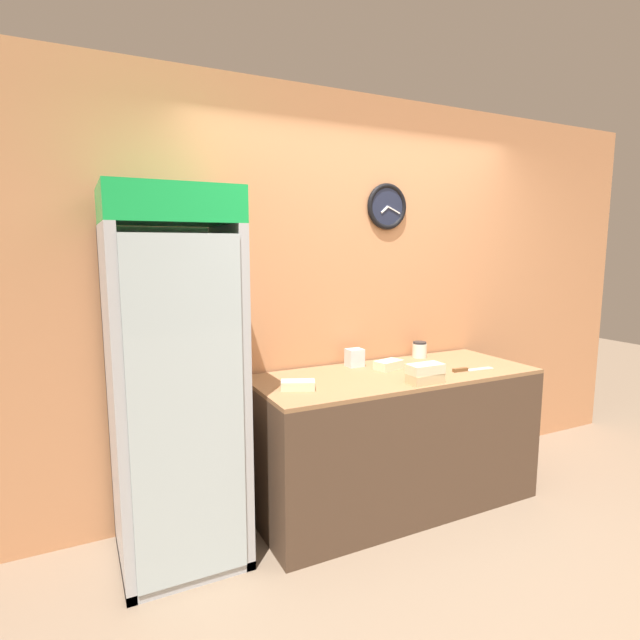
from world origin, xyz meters
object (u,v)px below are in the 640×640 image
(condiment_jar, at_px, (420,350))
(sandwich_stack_bottom, at_px, (425,378))
(sandwich_flat_left, at_px, (389,365))
(chefs_knife, at_px, (467,369))
(beverage_cooler, at_px, (173,364))
(sandwich_flat_right, at_px, (298,385))
(sandwich_stack_middle, at_px, (425,369))
(napkin_dispenser, at_px, (355,358))

(condiment_jar, bearing_deg, sandwich_stack_bottom, -124.97)
(sandwich_stack_bottom, bearing_deg, condiment_jar, 55.03)
(sandwich_stack_bottom, relative_size, condiment_jar, 1.87)
(sandwich_flat_left, relative_size, condiment_jar, 1.77)
(chefs_knife, bearing_deg, sandwich_stack_bottom, -164.88)
(beverage_cooler, distance_m, sandwich_flat_left, 1.39)
(sandwich_flat_right, xyz_separation_m, condiment_jar, (1.14, 0.37, 0.03))
(sandwich_stack_middle, distance_m, napkin_dispenser, 0.57)
(sandwich_flat_left, xyz_separation_m, napkin_dispenser, (-0.16, 0.17, 0.03))
(sandwich_flat_left, xyz_separation_m, condiment_jar, (0.41, 0.20, 0.03))
(sandwich_flat_right, bearing_deg, condiment_jar, 17.91)
(napkin_dispenser, bearing_deg, sandwich_flat_right, -149.45)
(sandwich_flat_left, bearing_deg, sandwich_stack_middle, -89.98)
(sandwich_flat_right, bearing_deg, sandwich_flat_left, 12.84)
(sandwich_flat_left, bearing_deg, sandwich_flat_right, -167.16)
(sandwich_flat_left, height_order, sandwich_flat_right, sandwich_flat_left)
(napkin_dispenser, bearing_deg, condiment_jar, 3.26)
(sandwich_flat_right, distance_m, napkin_dispenser, 0.66)
(beverage_cooler, bearing_deg, sandwich_flat_right, -14.13)
(sandwich_stack_middle, bearing_deg, condiment_jar, 55.03)
(sandwich_stack_middle, height_order, condiment_jar, same)
(sandwich_stack_bottom, distance_m, condiment_jar, 0.71)
(chefs_knife, bearing_deg, sandwich_flat_left, 148.97)
(beverage_cooler, xyz_separation_m, sandwich_flat_left, (1.39, 0.00, -0.15))
(sandwich_flat_right, relative_size, condiment_jar, 1.86)
(beverage_cooler, relative_size, chefs_knife, 6.38)
(sandwich_stack_middle, height_order, sandwich_flat_right, sandwich_stack_middle)
(condiment_jar, bearing_deg, beverage_cooler, -173.57)
(sandwich_stack_bottom, xyz_separation_m, sandwich_stack_middle, (0.00, 0.00, 0.06))
(sandwich_flat_right, bearing_deg, sandwich_stack_middle, -16.45)
(sandwich_stack_bottom, xyz_separation_m, condiment_jar, (0.41, 0.58, 0.03))
(sandwich_flat_left, height_order, chefs_knife, sandwich_flat_left)
(sandwich_stack_bottom, relative_size, sandwich_flat_right, 1.01)
(condiment_jar, relative_size, napkin_dispenser, 0.96)
(beverage_cooler, bearing_deg, condiment_jar, 6.43)
(chefs_knife, xyz_separation_m, condiment_jar, (-0.03, 0.46, 0.05))
(condiment_jar, distance_m, napkin_dispenser, 0.57)
(beverage_cooler, xyz_separation_m, sandwich_flat_right, (0.66, -0.17, -0.16))
(beverage_cooler, height_order, sandwich_stack_bottom, beverage_cooler)
(sandwich_stack_middle, xyz_separation_m, sandwich_flat_right, (-0.73, 0.22, -0.06))
(sandwich_stack_bottom, height_order, sandwich_stack_middle, sandwich_stack_middle)
(beverage_cooler, height_order, sandwich_flat_left, beverage_cooler)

